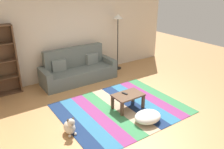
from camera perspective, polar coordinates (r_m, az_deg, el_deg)
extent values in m
plane|color=#B27F4C|center=(5.72, 3.44, -7.56)|extent=(14.00, 14.00, 0.00)
cube|color=beige|center=(7.29, -8.77, 10.25)|extent=(6.80, 0.10, 2.70)
cube|color=navy|center=(5.02, -9.64, -12.47)|extent=(0.32, 2.32, 0.01)
cube|color=teal|center=(5.13, -6.39, -11.43)|extent=(0.32, 2.32, 0.01)
cube|color=#843370|center=(5.26, -3.31, -10.40)|extent=(0.32, 2.32, 0.01)
cube|color=#387F4C|center=(5.40, -0.40, -9.40)|extent=(0.32, 2.32, 0.01)
cube|color=tan|center=(5.56, 2.34, -8.43)|extent=(0.32, 2.32, 0.01)
cube|color=navy|center=(5.73, 4.91, -7.49)|extent=(0.32, 2.32, 0.01)
cube|color=teal|center=(5.91, 7.32, -6.60)|extent=(0.32, 2.32, 0.01)
cube|color=#843370|center=(6.10, 9.57, -5.76)|extent=(0.32, 2.32, 0.01)
cube|color=#387F4C|center=(6.30, 11.67, -4.95)|extent=(0.32, 2.32, 0.01)
cube|color=#59605B|center=(7.00, -8.14, -0.12)|extent=(1.90, 0.80, 0.40)
cube|color=#59605B|center=(7.08, -9.45, 4.39)|extent=(1.90, 0.20, 0.60)
cube|color=#59605B|center=(6.62, -16.24, -1.41)|extent=(0.18, 0.80, 0.56)
cube|color=#59605B|center=(7.44, -1.01, 2.17)|extent=(0.18, 0.80, 0.56)
cube|color=slate|center=(6.82, -13.11, 2.16)|extent=(0.42, 0.19, 0.36)
cube|color=slate|center=(7.26, -5.05, 3.89)|extent=(0.42, 0.19, 0.36)
cube|color=brown|center=(6.59, -22.82, 3.60)|extent=(0.04, 0.28, 1.85)
cube|color=brown|center=(6.85, -25.20, -4.33)|extent=(0.86, 0.28, 0.02)
cube|color=brown|center=(6.67, -25.83, -0.84)|extent=(0.86, 0.28, 0.02)
cube|color=#513826|center=(5.40, 4.03, -5.16)|extent=(0.71, 0.46, 0.04)
cube|color=#513826|center=(5.19, 2.52, -8.64)|extent=(0.06, 0.06, 0.33)
cube|color=#513826|center=(5.54, 7.78, -6.69)|extent=(0.06, 0.06, 0.33)
cube|color=#513826|center=(5.46, 0.13, -6.96)|extent=(0.06, 0.06, 0.33)
cube|color=#513826|center=(5.79, 5.29, -5.22)|extent=(0.06, 0.06, 0.33)
ellipsoid|color=white|center=(5.08, 8.91, -10.38)|extent=(0.61, 0.49, 0.23)
ellipsoid|color=beige|center=(4.76, -10.59, -12.86)|extent=(0.22, 0.30, 0.26)
sphere|color=beige|center=(4.58, -10.20, -11.72)|extent=(0.15, 0.15, 0.15)
ellipsoid|color=#5B5750|center=(4.54, -9.87, -12.19)|extent=(0.06, 0.07, 0.05)
ellipsoid|color=#5B5750|center=(4.55, -10.96, -11.23)|extent=(0.05, 0.04, 0.08)
ellipsoid|color=#5B5750|center=(4.59, -9.74, -10.87)|extent=(0.05, 0.04, 0.08)
sphere|color=beige|center=(4.70, -10.49, -14.88)|extent=(0.06, 0.06, 0.06)
sphere|color=beige|center=(4.74, -9.13, -14.45)|extent=(0.06, 0.06, 0.06)
cylinder|color=black|center=(8.01, 1.38, 1.62)|extent=(0.26, 0.26, 0.02)
cylinder|color=black|center=(7.75, 1.43, 7.59)|extent=(0.03, 0.03, 1.70)
cone|color=white|center=(7.57, 1.50, 14.34)|extent=(0.32, 0.32, 0.14)
cube|color=black|center=(5.41, 3.19, -4.74)|extent=(0.09, 0.16, 0.02)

